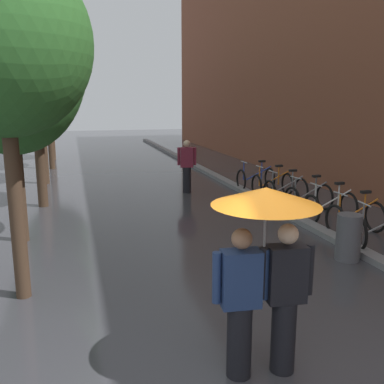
{
  "coord_description": "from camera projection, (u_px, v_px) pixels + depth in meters",
  "views": [
    {
      "loc": [
        -1.92,
        -3.34,
        2.84
      ],
      "look_at": [
        -0.05,
        3.39,
        1.35
      ],
      "focal_mm": 40.08,
      "sensor_mm": 36.0,
      "label": 1
    }
  ],
  "objects": [
    {
      "name": "couple_under_umbrella",
      "position": [
        264.0,
        254.0,
        4.3
      ],
      "size": [
        1.09,
        1.09,
        2.01
      ],
      "color": "black",
      "rests_on": "ground"
    },
    {
      "name": "litter_bin",
      "position": [
        349.0,
        237.0,
        7.74
      ],
      "size": [
        0.44,
        0.44,
        0.85
      ],
      "primitive_type": "cylinder",
      "color": "#4C4C51",
      "rests_on": "ground"
    },
    {
      "name": "parked_bicycle_3",
      "position": [
        309.0,
        198.0,
        11.14
      ],
      "size": [
        1.15,
        0.81,
        0.96
      ],
      "color": "black",
      "rests_on": "ground"
    },
    {
      "name": "street_tree_1",
      "position": [
        9.0,
        61.0,
        8.13
      ],
      "size": [
        2.89,
        2.89,
        5.39
      ],
      "color": "#473323",
      "rests_on": "ground"
    },
    {
      "name": "kerb_strip",
      "position": [
        232.0,
        185.0,
        14.49
      ],
      "size": [
        0.3,
        36.0,
        0.12
      ],
      "primitive_type": "cube",
      "color": "slate",
      "rests_on": "ground"
    },
    {
      "name": "parked_bicycle_5",
      "position": [
        272.0,
        184.0,
        12.92
      ],
      "size": [
        1.09,
        0.71,
        0.96
      ],
      "color": "black",
      "rests_on": "ground"
    },
    {
      "name": "street_tree_5",
      "position": [
        47.0,
        75.0,
        20.32
      ],
      "size": [
        3.17,
        3.17,
        5.7
      ],
      "color": "#473323",
      "rests_on": "ground"
    },
    {
      "name": "street_tree_0",
      "position": [
        2.0,
        44.0,
        5.6
      ],
      "size": [
        2.37,
        2.37,
        4.83
      ],
      "color": "#473323",
      "rests_on": "ground"
    },
    {
      "name": "street_tree_2",
      "position": [
        33.0,
        65.0,
        11.01
      ],
      "size": [
        2.74,
        2.74,
        5.47
      ],
      "color": "#473323",
      "rests_on": "ground"
    },
    {
      "name": "parked_bicycle_2",
      "position": [
        331.0,
        207.0,
        10.19
      ],
      "size": [
        1.09,
        0.72,
        0.96
      ],
      "color": "black",
      "rests_on": "ground"
    },
    {
      "name": "pedestrian_walking_midground",
      "position": [
        187.0,
        166.0,
        13.37
      ],
      "size": [
        0.57,
        0.31,
        1.66
      ],
      "color": "black",
      "rests_on": "ground"
    },
    {
      "name": "parked_bicycle_0",
      "position": [
        383.0,
        231.0,
        8.27
      ],
      "size": [
        1.17,
        0.85,
        0.96
      ],
      "color": "black",
      "rests_on": "ground"
    },
    {
      "name": "parked_bicycle_1",
      "position": [
        356.0,
        218.0,
        9.22
      ],
      "size": [
        1.1,
        0.73,
        0.96
      ],
      "color": "black",
      "rests_on": "ground"
    },
    {
      "name": "parked_bicycle_6",
      "position": [
        256.0,
        178.0,
        13.88
      ],
      "size": [
        1.1,
        0.73,
        0.96
      ],
      "color": "black",
      "rests_on": "ground"
    },
    {
      "name": "parked_bicycle_4",
      "position": [
        286.0,
        190.0,
        12.04
      ],
      "size": [
        1.13,
        0.77,
        0.96
      ],
      "color": "black",
      "rests_on": "ground"
    },
    {
      "name": "street_tree_3",
      "position": [
        36.0,
        52.0,
        14.11
      ],
      "size": [
        3.08,
        3.08,
        6.21
      ],
      "color": "#473323",
      "rests_on": "ground"
    },
    {
      "name": "street_tree_4",
      "position": [
        45.0,
        59.0,
        17.34
      ],
      "size": [
        3.03,
        3.03,
        6.41
      ],
      "color": "#473323",
      "rests_on": "ground"
    }
  ]
}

